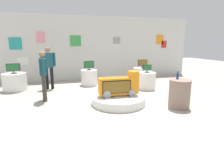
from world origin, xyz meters
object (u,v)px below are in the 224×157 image
(display_pedestal_center_rear, at_px, (142,75))
(side_table_round, at_px, (179,93))
(tv_on_right_rear, at_px, (147,68))
(shopper_browsing_rear, at_px, (49,65))
(tv_on_center_rear, at_px, (143,63))
(display_pedestal_far_right, at_px, (15,82))
(display_pedestal_right_rear, at_px, (147,81))
(shopper_browsing_near_truck, at_px, (43,72))
(tv_on_left_rear, at_px, (89,65))
(tv_on_far_right, at_px, (13,68))
(main_display_pedestal, at_px, (118,100))
(bottle_on_side_table, at_px, (178,76))
(display_pedestal_left_rear, at_px, (89,77))
(novelty_firetruck_tv, at_px, (119,86))

(display_pedestal_center_rear, relative_size, side_table_round, 1.08)
(tv_on_right_rear, distance_m, shopper_browsing_rear, 3.97)
(tv_on_center_rear, distance_m, display_pedestal_far_right, 5.59)
(display_pedestal_far_right, relative_size, side_table_round, 1.08)
(side_table_round, xyz_separation_m, shopper_browsing_rear, (-3.77, 3.26, 0.58))
(display_pedestal_right_rear, height_order, shopper_browsing_near_truck, shopper_browsing_near_truck)
(tv_on_left_rear, height_order, tv_on_far_right, tv_on_left_rear)
(tv_on_right_rear, bearing_deg, main_display_pedestal, -139.32)
(display_pedestal_center_rear, xyz_separation_m, display_pedestal_right_rear, (-0.41, -1.31, 0.00))
(tv_on_right_rear, relative_size, bottle_on_side_table, 1.53)
(tv_on_left_rear, xyz_separation_m, tv_on_right_rear, (2.17, -1.30, -0.04))
(display_pedestal_left_rear, height_order, shopper_browsing_rear, shopper_browsing_rear)
(display_pedestal_left_rear, bearing_deg, display_pedestal_right_rear, -30.94)
(tv_on_far_right, bearing_deg, display_pedestal_far_right, 85.50)
(main_display_pedestal, height_order, shopper_browsing_near_truck, shopper_browsing_near_truck)
(display_pedestal_left_rear, bearing_deg, shopper_browsing_near_truck, -133.12)
(novelty_firetruck_tv, xyz_separation_m, shopper_browsing_near_truck, (-2.26, 0.90, 0.39))
(main_display_pedestal, relative_size, bottle_on_side_table, 7.02)
(novelty_firetruck_tv, height_order, shopper_browsing_rear, shopper_browsing_rear)
(tv_on_left_rear, xyz_separation_m, display_pedestal_center_rear, (2.58, 0.01, -0.56))
(tv_on_far_right, bearing_deg, display_pedestal_left_rear, 2.92)
(display_pedestal_right_rear, bearing_deg, side_table_round, -91.68)
(side_table_round, bearing_deg, novelty_firetruck_tv, 152.88)
(tv_on_left_rear, bearing_deg, tv_on_far_right, -177.16)
(tv_on_left_rear, xyz_separation_m, display_pedestal_right_rear, (2.17, -1.30, -0.56))
(novelty_firetruck_tv, distance_m, tv_on_center_rear, 3.43)
(display_pedestal_right_rear, bearing_deg, shopper_browsing_rear, 165.04)
(display_pedestal_center_rear, height_order, tv_on_far_right, tv_on_far_right)
(main_display_pedestal, bearing_deg, side_table_round, -26.99)
(tv_on_far_right, bearing_deg, tv_on_right_rear, -12.63)
(tv_on_left_rear, relative_size, bottle_on_side_table, 1.90)
(display_pedestal_left_rear, height_order, tv_on_center_rear, tv_on_center_rear)
(display_pedestal_right_rear, bearing_deg, shopper_browsing_near_truck, -172.18)
(main_display_pedestal, height_order, display_pedestal_right_rear, display_pedestal_right_rear)
(bottle_on_side_table, bearing_deg, tv_on_far_right, 147.03)
(display_pedestal_left_rear, height_order, bottle_on_side_table, bottle_on_side_table)
(display_pedestal_center_rear, height_order, shopper_browsing_near_truck, shopper_browsing_near_truck)
(side_table_round, distance_m, shopper_browsing_near_truck, 4.22)
(display_pedestal_right_rear, bearing_deg, display_pedestal_center_rear, 72.61)
(tv_on_far_right, distance_m, bottle_on_side_table, 6.03)
(main_display_pedestal, xyz_separation_m, tv_on_left_rear, (-0.52, 2.73, 0.78))
(main_display_pedestal, bearing_deg, display_pedestal_right_rear, 40.77)
(shopper_browsing_near_truck, bearing_deg, main_display_pedestal, -21.84)
(display_pedestal_far_right, relative_size, shopper_browsing_rear, 0.52)
(main_display_pedestal, distance_m, tv_on_center_rear, 3.51)
(display_pedestal_right_rear, height_order, tv_on_right_rear, tv_on_right_rear)
(display_pedestal_right_rear, xyz_separation_m, bottle_on_side_table, (-0.09, -2.13, 0.58))
(tv_on_far_right, height_order, shopper_browsing_near_truck, shopper_browsing_near_truck)
(display_pedestal_center_rear, bearing_deg, display_pedestal_far_right, -178.44)
(side_table_round, height_order, bottle_on_side_table, bottle_on_side_table)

